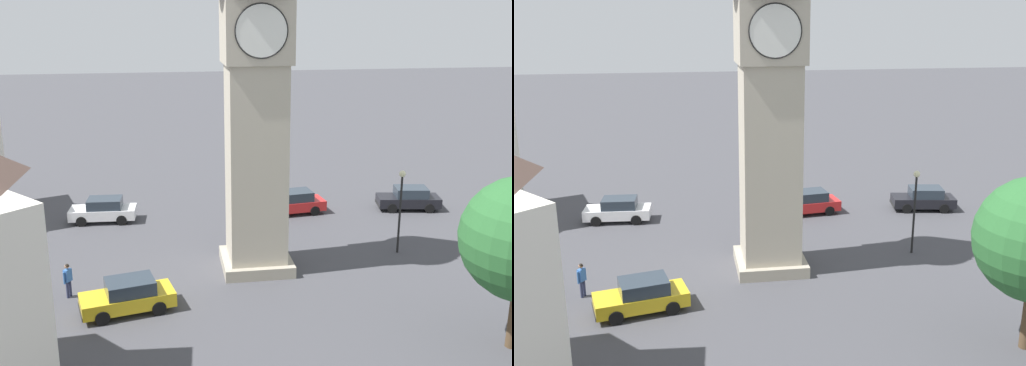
% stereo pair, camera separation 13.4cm
% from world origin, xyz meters
% --- Properties ---
extents(ground_plane, '(200.00, 200.00, 0.00)m').
position_xyz_m(ground_plane, '(0.00, 0.00, 0.00)').
color(ground_plane, '#424247').
extents(clock_tower, '(4.29, 4.29, 19.38)m').
position_xyz_m(clock_tower, '(0.00, 0.00, 11.29)').
color(clock_tower, '#A59C89').
rests_on(clock_tower, ground).
extents(car_silver_kerb, '(4.40, 2.57, 1.53)m').
position_xyz_m(car_silver_kerb, '(-6.38, -3.95, 0.76)').
color(car_silver_kerb, gold).
rests_on(car_silver_kerb, ground).
extents(car_red_corner, '(4.22, 1.99, 1.53)m').
position_xyz_m(car_red_corner, '(-8.48, 8.45, 0.76)').
color(car_red_corner, white).
rests_on(car_red_corner, ground).
extents(car_white_side, '(4.34, 2.32, 1.53)m').
position_xyz_m(car_white_side, '(11.61, 7.84, 0.76)').
color(car_white_side, black).
rests_on(car_white_side, ground).
extents(car_black_far, '(4.31, 2.22, 1.53)m').
position_xyz_m(car_black_far, '(3.76, 8.17, 0.76)').
color(car_black_far, red).
rests_on(car_black_far, ground).
extents(pedestrian, '(0.39, 0.47, 1.69)m').
position_xyz_m(pedestrian, '(-9.21, -2.10, 1.01)').
color(pedestrian, '#2D3351').
rests_on(pedestrian, ground).
extents(lamp_post, '(0.36, 0.36, 4.70)m').
position_xyz_m(lamp_post, '(8.08, 0.77, 3.18)').
color(lamp_post, black).
rests_on(lamp_post, ground).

